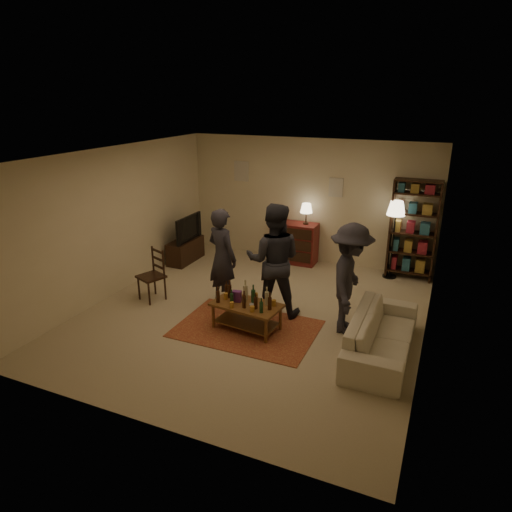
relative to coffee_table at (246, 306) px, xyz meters
The scene contains 13 objects.
floor 0.66m from the coffee_table, 101.83° to the left, with size 6.00×6.00×0.00m, color #C6B793.
room_shell 3.84m from the coffee_table, 102.21° to the left, with size 6.00×6.00×6.00m.
rug 0.39m from the coffee_table, 33.14° to the right, with size 2.20×1.50×0.01m, color maroon.
coffee_table is the anchor object (origin of this frame).
dining_chair 2.06m from the coffee_table, 169.38° to the left, with size 0.54×0.54×0.97m.
tv_stand 3.44m from the coffee_table, 137.82° to the left, with size 0.40×1.00×1.06m.
dresser 3.24m from the coffee_table, 95.30° to the left, with size 1.00×0.50×1.36m.
bookshelf 3.98m from the coffee_table, 56.99° to the left, with size 0.90×0.34×2.02m.
floor_lamp 3.76m from the coffee_table, 60.41° to the left, with size 0.36×0.36×1.59m.
sofa 2.10m from the coffee_table, ahead, with size 2.08×0.81×0.61m, color beige.
person_left 1.16m from the coffee_table, 137.85° to the left, with size 0.64×0.42×1.75m, color #25232B.
person_right 0.91m from the coffee_table, 74.83° to the left, with size 0.94×0.73×1.93m, color #222329.
person_by_sofa 1.67m from the coffee_table, 21.64° to the left, with size 1.14×0.66×1.76m, color #292830.
Camera 1 is at (2.84, -6.43, 3.58)m, focal length 32.00 mm.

